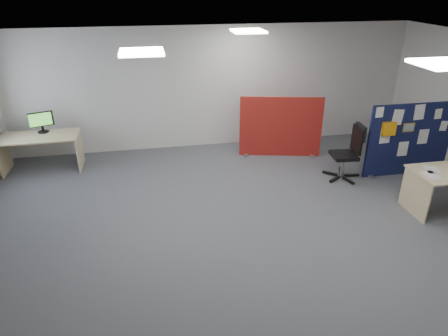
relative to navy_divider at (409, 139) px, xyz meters
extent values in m
plane|color=#56585E|center=(-3.46, -1.23, -0.74)|extent=(9.00, 9.00, 0.00)
cube|color=white|center=(-3.46, -1.23, 1.96)|extent=(9.00, 7.00, 0.02)
cube|color=silver|center=(-3.46, 2.27, 0.61)|extent=(9.00, 0.02, 2.70)
cube|color=white|center=(-1.46, -2.23, 1.93)|extent=(0.60, 0.60, 0.04)
cube|color=white|center=(-4.96, -0.73, 1.93)|extent=(0.60, 0.60, 0.04)
cube|color=white|center=(-2.96, 1.27, 1.93)|extent=(0.60, 0.60, 0.04)
cube|color=#0F1B3A|center=(0.02, 0.00, -0.01)|extent=(1.77, 0.06, 1.46)
cube|color=gray|center=(-0.71, 0.00, -0.72)|extent=(0.08, 0.30, 0.04)
cube|color=gray|center=(0.76, 0.00, -0.72)|extent=(0.08, 0.30, 0.04)
cube|color=white|center=(-0.74, -0.03, 0.61)|extent=(0.15, 0.01, 0.20)
cube|color=white|center=(-0.35, -0.03, 0.49)|extent=(0.21, 0.01, 0.30)
cube|color=white|center=(0.08, -0.03, 0.56)|extent=(0.21, 0.01, 0.30)
cube|color=white|center=(0.50, -0.03, 0.50)|extent=(0.15, 0.01, 0.20)
cube|color=white|center=(-0.54, -0.03, 0.12)|extent=(0.21, 0.01, 0.30)
cube|color=white|center=(0.28, -0.03, 0.05)|extent=(0.21, 0.01, 0.30)
cube|color=white|center=(0.68, -0.03, 0.25)|extent=(0.15, 0.01, 0.20)
cube|color=white|center=(-0.11, -0.03, -0.18)|extent=(0.21, 0.01, 0.30)
cube|color=gold|center=(-0.08, -0.03, 0.26)|extent=(0.24, 0.01, 0.18)
cube|color=#FAA00F|center=(-0.52, -0.08, 0.28)|extent=(0.25, 0.10, 0.25)
cube|color=tan|center=(-0.72, -1.40, -0.39)|extent=(0.03, 0.72, 0.70)
cube|color=tan|center=(0.12, -1.04, -0.19)|extent=(1.57, 0.02, 0.30)
cube|color=maroon|center=(-2.17, 1.34, -0.07)|extent=(1.74, 0.45, 1.33)
cube|color=gray|center=(-2.90, 1.34, -0.72)|extent=(0.08, 0.30, 0.04)
cube|color=gray|center=(-1.43, 1.34, -0.72)|extent=(0.08, 0.30, 0.04)
cube|color=tan|center=(-7.14, 1.57, -0.02)|extent=(1.52, 0.76, 0.03)
cube|color=tan|center=(-7.87, 1.57, -0.39)|extent=(0.03, 0.70, 0.70)
cube|color=tan|center=(-6.41, 1.57, -0.39)|extent=(0.03, 0.70, 0.70)
cube|color=tan|center=(-7.14, 1.92, -0.19)|extent=(1.36, 0.02, 0.30)
cylinder|color=black|center=(-7.09, 1.78, 0.00)|extent=(0.21, 0.21, 0.02)
cube|color=black|center=(-7.09, 1.78, 0.07)|extent=(0.05, 0.04, 0.11)
cube|color=black|center=(-7.09, 1.78, 0.27)|extent=(0.46, 0.19, 0.30)
cube|color=green|center=(-7.09, 1.76, 0.27)|extent=(0.41, 0.14, 0.26)
cube|color=black|center=(-1.08, 0.03, -0.70)|extent=(0.30, 0.07, 0.04)
cube|color=black|center=(-1.21, 0.25, -0.70)|extent=(0.16, 0.30, 0.04)
cube|color=black|center=(-1.46, 0.19, -0.70)|extent=(0.26, 0.23, 0.04)
cube|color=black|center=(-1.48, -0.06, -0.70)|extent=(0.28, 0.20, 0.04)
cube|color=black|center=(-1.24, -0.16, -0.70)|extent=(0.12, 0.30, 0.04)
cylinder|color=gray|center=(-1.30, 0.05, -0.49)|extent=(0.06, 0.06, 0.42)
cube|color=black|center=(-1.30, 0.05, -0.26)|extent=(0.49, 0.49, 0.07)
cube|color=black|center=(-1.08, 0.03, 0.06)|extent=(0.08, 0.42, 0.50)
cube|color=black|center=(-1.04, 0.03, 0.21)|extent=(0.09, 0.38, 0.30)
cube|color=white|center=(-0.56, -1.46, -0.01)|extent=(0.22, 0.31, 0.00)
cube|color=white|center=(-0.41, -1.28, -0.01)|extent=(0.29, 0.35, 0.00)
camera|label=1|loc=(-4.90, -6.45, 2.86)|focal=32.00mm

